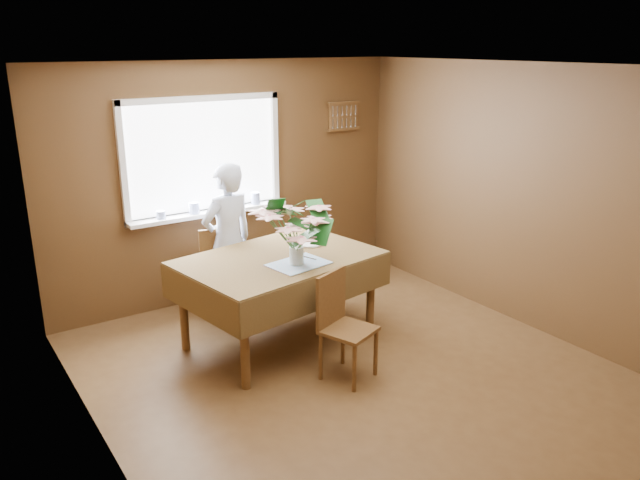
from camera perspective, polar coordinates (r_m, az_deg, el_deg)
floor at (r=5.34m, az=3.38°, el=-12.31°), size 4.50×4.50×0.00m
ceiling at (r=4.63m, az=3.95°, el=15.57°), size 4.50×4.50×0.00m
wall_back at (r=6.71m, az=-8.18°, el=5.29°), size 4.00×0.00×4.00m
wall_front at (r=3.47m, az=27.13°, el=-8.53°), size 4.00×0.00×4.00m
wall_left at (r=4.01m, az=-19.73°, el=-4.11°), size 0.00×4.50×4.50m
wall_right at (r=6.23m, az=18.44°, el=3.60°), size 0.00×4.50×4.50m
window_assembly at (r=6.52m, az=-10.35°, el=5.83°), size 1.72×0.20×1.22m
spoon_rack at (r=7.32m, az=2.17°, el=11.25°), size 0.44×0.05×0.33m
dining_table at (r=5.63m, az=-3.77°, el=-2.52°), size 1.87×1.42×0.84m
chair_far at (r=6.42m, az=-9.32°, el=-2.26°), size 0.46×0.46×0.92m
chair_near at (r=5.14m, az=1.91°, el=-7.36°), size 0.49×0.49×0.90m
seated_woman at (r=6.21m, az=-8.40°, el=-0.14°), size 0.63×0.47×1.58m
flower_bouquet at (r=5.28m, az=-2.20°, el=1.39°), size 0.64×0.64×0.54m
side_plate at (r=5.93m, az=-0.96°, el=-0.30°), size 0.28×0.28×0.01m
table_knife at (r=5.54m, az=-1.23°, el=-1.59°), size 0.09×0.20×0.00m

